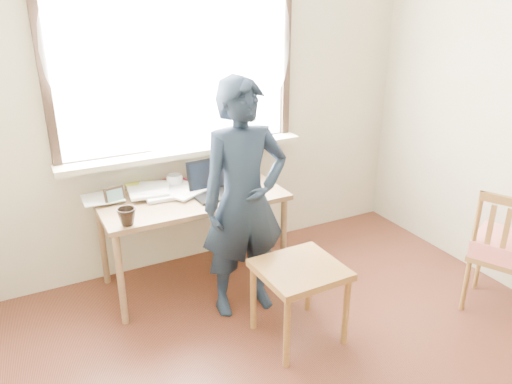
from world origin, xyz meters
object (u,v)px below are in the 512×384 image
laptop (214,186)px  mug_dark (127,217)px  desk (192,205)px  work_chair (300,278)px  side_chair (506,249)px  mug_white (175,181)px  person (244,201)px

laptop → mug_dark: bearing=-161.5°
desk → mug_dark: 0.59m
work_chair → laptop: bearing=101.4°
desk → side_chair: size_ratio=1.47×
mug_white → person: size_ratio=0.07×
laptop → work_chair: bearing=-78.6°
side_chair → person: bearing=151.4°
work_chair → desk: bearing=110.6°
person → laptop: bearing=98.1°
laptop → mug_dark: (-0.68, -0.23, -0.00)m
desk → person: (0.19, -0.46, 0.17)m
desk → mug_white: bearing=101.9°
desk → laptop: laptop is taller
mug_dark → side_chair: side_chair is taller
work_chair → mug_dark: bearing=142.8°
desk → mug_dark: size_ratio=11.03×
mug_white → mug_dark: mug_dark is taller
desk → work_chair: bearing=-69.4°
mug_dark → desk: bearing=26.6°
work_chair → person: size_ratio=0.32×
laptop → person: (0.03, -0.43, 0.04)m
mug_dark → person: size_ratio=0.07×
mug_white → side_chair: size_ratio=0.13×
mug_white → work_chair: mug_white is taller
laptop → mug_white: 0.32m
desk → side_chair: side_chair is taller
laptop → person: size_ratio=0.23×
mug_dark → work_chair: size_ratio=0.23×
laptop → person: 0.43m
laptop → mug_white: bearing=130.4°
mug_white → side_chair: 2.32m
work_chair → person: 0.60m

